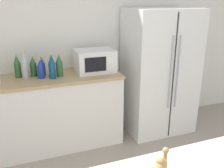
# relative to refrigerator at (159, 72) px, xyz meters

# --- Properties ---
(wall_back) EXTENTS (8.00, 0.06, 2.55)m
(wall_back) POSITION_rel_refrigerator_xyz_m (-1.01, 0.39, 0.42)
(wall_back) COLOR white
(wall_back) RESTS_ON ground_plane
(back_counter) EXTENTS (1.84, 0.63, 0.93)m
(back_counter) POSITION_rel_refrigerator_xyz_m (-1.54, 0.06, -0.38)
(back_counter) COLOR silver
(back_counter) RESTS_ON ground_plane
(refrigerator) EXTENTS (0.92, 0.70, 1.70)m
(refrigerator) POSITION_rel_refrigerator_xyz_m (0.00, 0.00, 0.00)
(refrigerator) COLOR white
(refrigerator) RESTS_ON ground_plane
(microwave) EXTENTS (0.48, 0.37, 0.28)m
(microwave) POSITION_rel_refrigerator_xyz_m (-0.90, 0.08, 0.22)
(microwave) COLOR white
(microwave) RESTS_ON back_counter
(back_bottle_0) EXTENTS (0.08, 0.08, 0.32)m
(back_bottle_0) POSITION_rel_refrigerator_xyz_m (-1.74, 0.09, 0.23)
(back_bottle_0) COLOR #B2B7BC
(back_bottle_0) RESTS_ON back_counter
(back_bottle_1) EXTENTS (0.08, 0.08, 0.23)m
(back_bottle_1) POSITION_rel_refrigerator_xyz_m (-1.57, 0.03, 0.19)
(back_bottle_1) COLOR navy
(back_bottle_1) RESTS_ON back_counter
(back_bottle_2) EXTENTS (0.08, 0.08, 0.27)m
(back_bottle_2) POSITION_rel_refrigerator_xyz_m (-1.36, 0.03, 0.21)
(back_bottle_2) COLOR #2D6033
(back_bottle_2) RESTS_ON back_counter
(back_bottle_3) EXTENTS (0.07, 0.07, 0.28)m
(back_bottle_3) POSITION_rel_refrigerator_xyz_m (-1.82, 0.15, 0.21)
(back_bottle_3) COLOR #2D6033
(back_bottle_3) RESTS_ON back_counter
(back_bottle_4) EXTENTS (0.08, 0.08, 0.29)m
(back_bottle_4) POSITION_rel_refrigerator_xyz_m (-1.45, -0.03, 0.22)
(back_bottle_4) COLOR navy
(back_bottle_4) RESTS_ON back_counter
(back_bottle_5) EXTENTS (0.08, 0.08, 0.25)m
(back_bottle_5) POSITION_rel_refrigerator_xyz_m (-1.65, 0.15, 0.20)
(back_bottle_5) COLOR #2D6033
(back_bottle_5) RESTS_ON back_counter
(back_bottle_6) EXTENTS (0.08, 0.08, 0.24)m
(back_bottle_6) POSITION_rel_refrigerator_xyz_m (-1.55, 0.12, 0.19)
(back_bottle_6) COLOR navy
(back_bottle_6) RESTS_ON back_counter
(camel_figurine) EXTENTS (0.13, 0.11, 0.16)m
(camel_figurine) POSITION_rel_refrigerator_xyz_m (-1.20, -2.02, 0.22)
(camel_figurine) COLOR #A87F4C
(camel_figurine) RESTS_ON bar_counter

